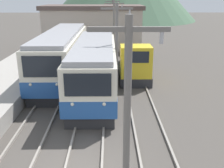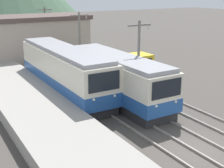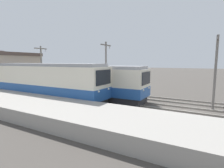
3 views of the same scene
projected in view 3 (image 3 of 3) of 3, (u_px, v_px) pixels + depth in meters
ground_plane at (183, 111)px, 14.18m from camera, size 200.00×200.00×0.00m
platform_left at (167, 132)px, 8.69m from camera, size 4.50×54.00×0.93m
track_left at (178, 119)px, 11.91m from camera, size 1.54×60.00×0.14m
track_center at (183, 109)px, 14.34m from camera, size 1.54×60.00×0.14m
track_right at (187, 102)px, 16.95m from camera, size 1.54×60.00×0.14m
commuter_train_left at (48, 83)px, 17.73m from camera, size 2.84×13.39×3.79m
commuter_train_center at (93, 84)px, 18.44m from camera, size 2.84×11.66×3.54m
shunting_locomotive at (86, 83)px, 22.65m from camera, size 2.40×5.78×3.00m
catenary_mast_near at (216, 69)px, 14.21m from camera, size 2.00×0.20×6.09m
catenary_mast_mid at (106, 67)px, 19.20m from camera, size 2.00×0.20×6.09m
catenary_mast_far at (42, 66)px, 24.19m from camera, size 2.00×0.20×6.09m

